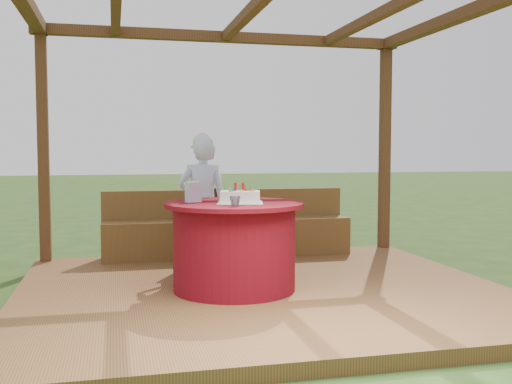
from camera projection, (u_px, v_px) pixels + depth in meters
ground at (262, 299)px, 5.64m from camera, size 60.00×60.00×0.00m
deck at (262, 293)px, 5.64m from camera, size 4.50×4.00×0.12m
pergola at (262, 41)px, 5.48m from camera, size 4.50×4.00×2.72m
bench at (228, 234)px, 7.28m from camera, size 3.00×0.42×0.80m
table at (234, 246)px, 5.49m from camera, size 1.28×1.28×0.81m
chair at (210, 224)px, 6.68m from camera, size 0.52×0.52×0.85m
elderly_woman at (203, 202)px, 6.33m from camera, size 0.57×0.42×1.47m
birthday_cake at (240, 197)px, 5.42m from camera, size 0.48×0.48×0.18m
gift_bag at (193, 192)px, 5.50m from camera, size 0.15×0.13×0.19m
drinking_glass at (235, 201)px, 5.08m from camera, size 0.11×0.11×0.09m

